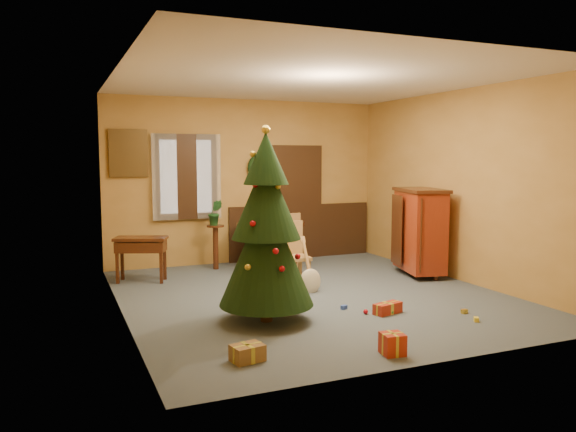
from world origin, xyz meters
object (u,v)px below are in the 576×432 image
dining_table (271,236)px  sideboard (420,229)px  chair_near (292,252)px  christmas_tree (266,230)px  writing_desk (141,248)px

dining_table → sideboard: sideboard is taller
chair_near → sideboard: 2.22m
chair_near → christmas_tree: (-0.95, -1.47, 0.55)m
sideboard → chair_near: bearing=179.0°
sideboard → dining_table: bearing=143.6°
dining_table → christmas_tree: size_ratio=0.52×
chair_near → christmas_tree: size_ratio=0.43×
christmas_tree → writing_desk: size_ratio=2.62×
chair_near → sideboard: size_ratio=0.69×
christmas_tree → writing_desk: christmas_tree is taller
writing_desk → sideboard: sideboard is taller
christmas_tree → dining_table: bearing=68.1°
chair_near → writing_desk: 2.31m
chair_near → sideboard: bearing=-1.0°
dining_table → christmas_tree: (-1.17, -2.89, 0.51)m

